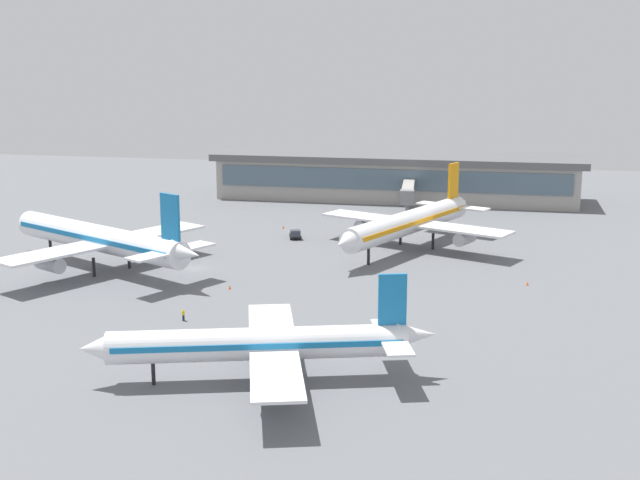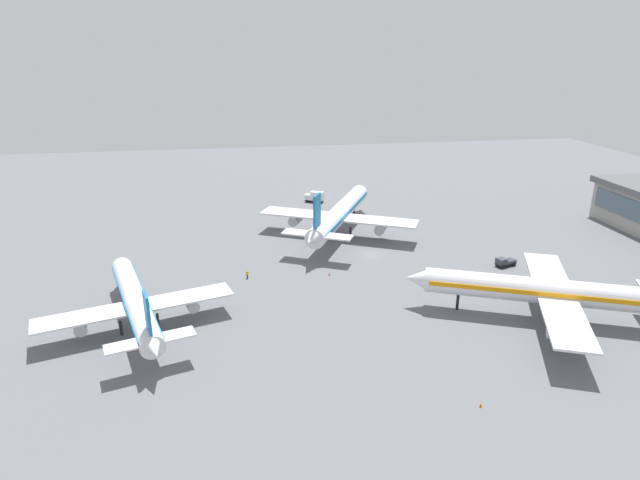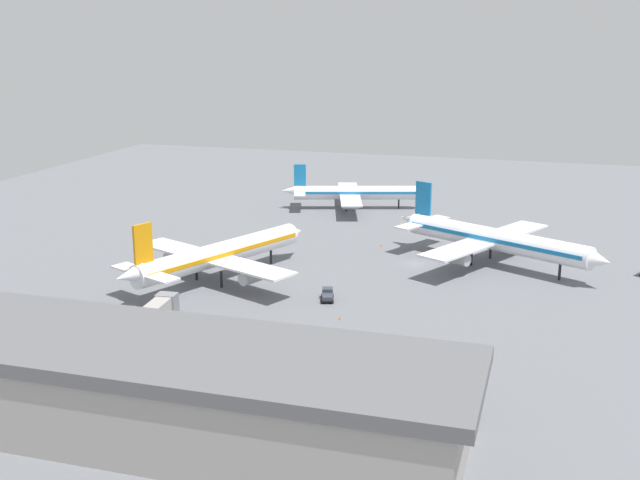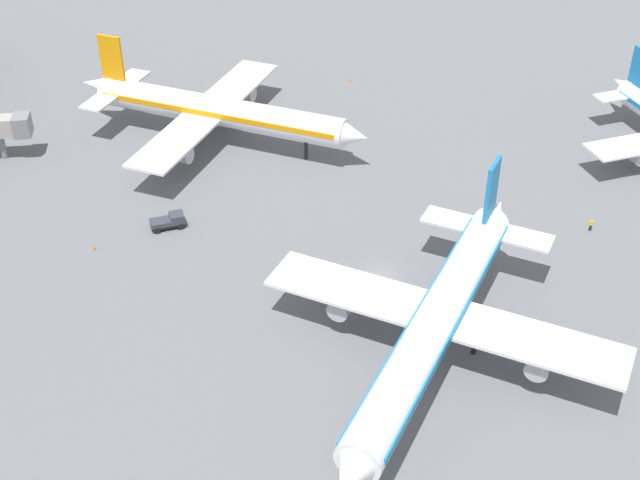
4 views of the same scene
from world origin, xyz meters
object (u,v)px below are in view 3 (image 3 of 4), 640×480
ground_crew_worker (401,226)px  pushback_tractor (327,295)px  safety_cone_near_gate (172,243)px  airplane_distant (218,254)px  safety_cone_far_side (381,245)px  airplane_taxiing (354,193)px  airplane_at_gate (493,239)px  safety_cone_mid_apron (340,318)px

ground_crew_worker → pushback_tractor: bearing=-99.7°
safety_cone_near_gate → airplane_distant: bearing=-45.5°
pushback_tractor → safety_cone_far_side: size_ratio=7.92×
airplane_taxiing → pushback_tractor: (14.06, -73.98, -3.44)m
safety_cone_far_side → safety_cone_near_gate: bearing=-165.5°
airplane_at_gate → airplane_distant: airplane_at_gate is taller
safety_cone_near_gate → safety_cone_far_side: bearing=14.5°
airplane_at_gate → pushback_tractor: (-26.34, -31.03, -4.46)m
pushback_tractor → safety_cone_near_gate: size_ratio=7.92×
safety_cone_near_gate → safety_cone_far_side: (45.58, 11.79, 0.00)m
safety_cone_far_side → ground_crew_worker: bearing=85.7°
airplane_distant → safety_cone_near_gate: 30.41m
ground_crew_worker → safety_cone_far_side: (-1.26, -16.79, -0.55)m
airplane_taxiing → pushback_tractor: airplane_taxiing is taller
pushback_tractor → safety_cone_near_gate: 51.50m
airplane_taxiing → safety_cone_far_side: (15.41, -35.81, -4.11)m
airplane_distant → ground_crew_worker: 56.45m
ground_crew_worker → safety_cone_near_gate: bearing=-155.6°
pushback_tractor → safety_cone_far_side: (1.36, 38.17, -0.67)m
safety_cone_mid_apron → safety_cone_far_side: bearing=94.1°
airplane_at_gate → ground_crew_worker: 34.01m
airplane_taxiing → airplane_distant: airplane_distant is taller
airplane_distant → airplane_taxiing: bearing=15.8°
airplane_at_gate → airplane_taxiing: 58.97m
airplane_taxiing → pushback_tractor: 75.38m
ground_crew_worker → airplane_distant: bearing=-124.3°
airplane_taxiing → safety_cone_mid_apron: size_ratio=64.95×
safety_cone_near_gate → safety_cone_mid_apron: size_ratio=1.00×
ground_crew_worker → safety_cone_far_side: bearing=-101.3°
pushback_tractor → safety_cone_mid_apron: (4.78, -9.01, -0.67)m
airplane_taxiing → safety_cone_far_side: 39.21m
ground_crew_worker → safety_cone_far_side: 16.84m
airplane_distant → ground_crew_worker: bearing=-4.0°
safety_cone_near_gate → pushback_tractor: bearing=-30.8°
airplane_taxiing → ground_crew_worker: 25.55m
airplane_distant → safety_cone_mid_apron: airplane_distant is taller
ground_crew_worker → safety_cone_mid_apron: ground_crew_worker is taller
airplane_distant → pushback_tractor: airplane_distant is taller
safety_cone_mid_apron → safety_cone_near_gate: bearing=144.2°
airplane_taxiing → safety_cone_far_side: airplane_taxiing is taller
pushback_tractor → safety_cone_far_side: bearing=-18.2°
pushback_tractor → ground_crew_worker: bearing=-18.9°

